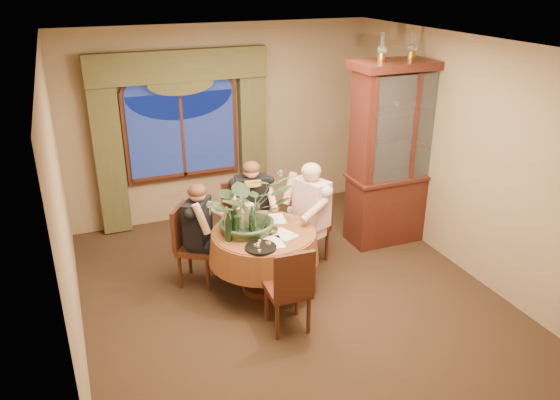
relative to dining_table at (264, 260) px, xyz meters
name	(u,v)px	position (x,y,z in m)	size (l,w,h in m)	color
floor	(287,292)	(0.22, -0.18, -0.38)	(5.00, 5.00, 0.00)	black
wall_back	(222,123)	(0.22, 2.32, 1.02)	(4.50, 4.50, 0.00)	olive
wall_right	(460,155)	(2.47, -0.18, 1.02)	(5.00, 5.00, 0.00)	olive
ceiling	(289,44)	(0.22, -0.18, 2.42)	(5.00, 5.00, 0.00)	white
window	(182,135)	(-0.38, 2.25, 0.92)	(1.62, 0.10, 1.32)	navy
arched_transom	(178,80)	(-0.38, 2.25, 1.71)	(1.60, 0.06, 0.44)	navy
drapery_left	(108,153)	(-1.41, 2.20, 0.80)	(0.38, 0.14, 2.32)	#3F3C1D
drapery_right	(253,137)	(0.65, 2.20, 0.80)	(0.38, 0.14, 2.32)	#3F3C1D
swag_valance	(179,66)	(-0.38, 2.17, 1.90)	(2.45, 0.16, 0.42)	#3F3C1D
dining_table	(264,260)	(0.00, 0.00, 0.00)	(1.26, 1.26, 0.75)	maroon
china_cabinet	(402,154)	(2.18, 0.60, 0.84)	(1.50, 0.59, 2.44)	#35100A
oil_lamp_left	(382,47)	(1.76, 0.60, 2.23)	(0.11, 0.11, 0.34)	#A5722D
oil_lamp_center	(412,45)	(2.18, 0.60, 2.23)	(0.11, 0.11, 0.34)	#A5722D
oil_lamp_right	(441,44)	(2.61, 0.60, 2.23)	(0.11, 0.11, 0.34)	#A5722D
chair_right	(308,227)	(0.75, 0.40, 0.10)	(0.42, 0.42, 0.96)	black
chair_back_right	(242,222)	(0.02, 0.85, 0.10)	(0.42, 0.42, 0.96)	black
chair_back	(197,246)	(-0.67, 0.43, 0.10)	(0.42, 0.42, 0.96)	black
chair_front_left	(287,287)	(-0.03, -0.78, 0.10)	(0.42, 0.42, 0.96)	black
person_pink	(311,216)	(0.73, 0.29, 0.31)	(0.49, 0.45, 1.38)	#D5A6B0
person_back	(198,234)	(-0.65, 0.43, 0.26)	(0.45, 0.41, 1.26)	black
person_scarf	(252,209)	(0.15, 0.83, 0.28)	(0.47, 0.43, 1.31)	black
stoneware_vase	(249,217)	(-0.13, 0.11, 0.53)	(0.16, 0.16, 0.31)	tan
centerpiece_plant	(249,179)	(-0.13, 0.10, 0.99)	(0.95, 1.05, 0.82)	#374F2F
olive_bowl	(272,231)	(0.07, -0.07, 0.40)	(0.14, 0.14, 0.04)	#51562C
cheese_platter	(261,247)	(-0.17, -0.38, 0.39)	(0.34, 0.34, 0.02)	black
wine_bottle_0	(227,221)	(-0.40, 0.07, 0.54)	(0.07, 0.07, 0.33)	tan
wine_bottle_1	(235,224)	(-0.34, -0.03, 0.54)	(0.07, 0.07, 0.33)	black
wine_bottle_2	(228,227)	(-0.43, -0.08, 0.54)	(0.07, 0.07, 0.33)	black
wine_bottle_3	(242,219)	(-0.23, 0.07, 0.54)	(0.07, 0.07, 0.33)	tan
wine_bottle_4	(234,216)	(-0.29, 0.17, 0.54)	(0.07, 0.07, 0.33)	black
wine_bottle_5	(252,221)	(-0.14, -0.03, 0.54)	(0.07, 0.07, 0.33)	black
tasting_paper_0	(283,234)	(0.18, -0.16, 0.38)	(0.21, 0.30, 0.00)	white
tasting_paper_1	(276,219)	(0.24, 0.24, 0.38)	(0.21, 0.30, 0.00)	white
tasting_paper_2	(273,242)	(0.00, -0.30, 0.38)	(0.21, 0.30, 0.00)	white
wine_glass_person_pink	(290,213)	(0.39, 0.15, 0.46)	(0.07, 0.07, 0.18)	silver
wine_glass_person_back	(228,221)	(-0.35, 0.23, 0.46)	(0.07, 0.07, 0.18)	silver
wine_glass_person_scarf	(257,209)	(0.07, 0.41, 0.46)	(0.07, 0.07, 0.18)	silver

